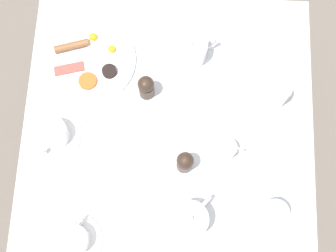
% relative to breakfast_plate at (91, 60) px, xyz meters
% --- Properties ---
extents(ground_plane, '(8.00, 8.00, 0.00)m').
position_rel_breakfast_plate_xyz_m(ground_plane, '(0.26, -0.21, -0.74)').
color(ground_plane, '#70665B').
extents(table, '(0.90, 0.91, 0.73)m').
position_rel_breakfast_plate_xyz_m(table, '(0.26, -0.21, -0.09)').
color(table, silver).
rests_on(table, ground_plane).
extents(breakfast_plate, '(0.29, 0.29, 0.04)m').
position_rel_breakfast_plate_xyz_m(breakfast_plate, '(0.00, 0.00, 0.00)').
color(breakfast_plate, white).
rests_on(breakfast_plate, table).
extents(teapot_near, '(0.13, 0.15, 0.11)m').
position_rel_breakfast_plate_xyz_m(teapot_near, '(0.33, -0.49, 0.04)').
color(teapot_near, white).
rests_on(teapot_near, table).
extents(teapot_far, '(0.18, 0.11, 0.11)m').
position_rel_breakfast_plate_xyz_m(teapot_far, '(0.32, 0.03, 0.04)').
color(teapot_far, white).
rests_on(teapot_far, table).
extents(teacup_with_saucer_left, '(0.16, 0.16, 0.06)m').
position_rel_breakfast_plate_xyz_m(teacup_with_saucer_left, '(0.00, -0.56, 0.02)').
color(teacup_with_saucer_left, white).
rests_on(teacup_with_saucer_left, table).
extents(teacup_with_saucer_right, '(0.16, 0.16, 0.06)m').
position_rel_breakfast_plate_xyz_m(teacup_with_saucer_right, '(-0.09, -0.25, 0.02)').
color(teacup_with_saucer_right, white).
rests_on(teacup_with_saucer_right, table).
extents(water_glass_tall, '(0.08, 0.08, 0.10)m').
position_rel_breakfast_plate_xyz_m(water_glass_tall, '(0.58, -0.10, 0.04)').
color(water_glass_tall, white).
rests_on(water_glass_tall, table).
extents(water_glass_short, '(0.08, 0.08, 0.09)m').
position_rel_breakfast_plate_xyz_m(water_glass_short, '(0.57, -0.47, 0.04)').
color(water_glass_short, white).
rests_on(water_glass_short, table).
extents(creamer_jug, '(0.09, 0.06, 0.07)m').
position_rel_breakfast_plate_xyz_m(creamer_jug, '(0.43, -0.28, 0.02)').
color(creamer_jug, white).
rests_on(creamer_jug, table).
extents(pepper_grinder, '(0.05, 0.05, 0.10)m').
position_rel_breakfast_plate_xyz_m(pepper_grinder, '(0.19, -0.10, 0.04)').
color(pepper_grinder, '#38281E').
rests_on(pepper_grinder, table).
extents(salt_grinder, '(0.05, 0.05, 0.10)m').
position_rel_breakfast_plate_xyz_m(salt_grinder, '(0.31, -0.33, 0.04)').
color(salt_grinder, '#38281E').
rests_on(salt_grinder, table).
extents(napkin_folded, '(0.14, 0.10, 0.01)m').
position_rel_breakfast_plate_xyz_m(napkin_folded, '(0.60, 0.09, -0.00)').
color(napkin_folded, white).
rests_on(napkin_folded, table).
extents(fork_by_plate, '(0.07, 0.16, 0.00)m').
position_rel_breakfast_plate_xyz_m(fork_by_plate, '(0.59, -0.28, -0.01)').
color(fork_by_plate, silver).
rests_on(fork_by_plate, table).
extents(knife_by_plate, '(0.10, 0.19, 0.00)m').
position_rel_breakfast_plate_xyz_m(knife_by_plate, '(0.11, -0.32, -0.01)').
color(knife_by_plate, silver).
rests_on(knife_by_plate, table).
extents(spoon_for_tea, '(0.13, 0.09, 0.00)m').
position_rel_breakfast_plate_xyz_m(spoon_for_tea, '(0.27, -0.20, -0.01)').
color(spoon_for_tea, silver).
rests_on(spoon_for_tea, table).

